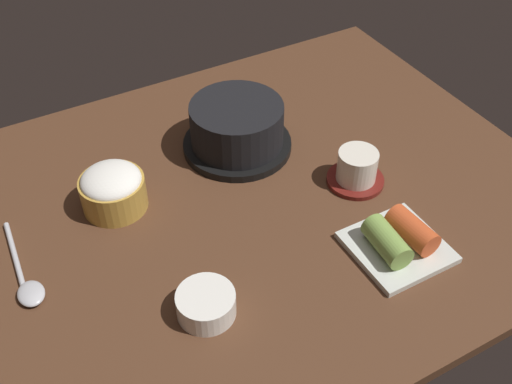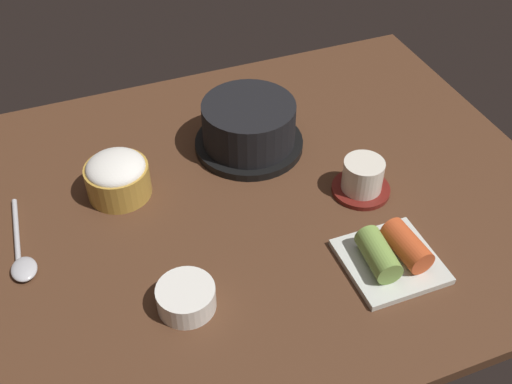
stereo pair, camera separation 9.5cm
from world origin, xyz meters
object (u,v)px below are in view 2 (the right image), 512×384
(rice_bowl, at_px, (117,176))
(spoon, at_px, (22,258))
(stone_pot, at_px, (249,126))
(side_bowl_near, at_px, (186,297))
(tea_cup_with_saucer, at_px, (362,178))
(kimchi_plate, at_px, (391,255))

(rice_bowl, bearing_deg, spoon, -150.63)
(stone_pot, height_order, side_bowl_near, stone_pot)
(stone_pot, relative_size, spoon, 1.06)
(rice_bowl, distance_m, side_bowl_near, 0.26)
(tea_cup_with_saucer, distance_m, kimchi_plate, 0.15)
(stone_pot, distance_m, side_bowl_near, 0.35)
(stone_pot, xyz_separation_m, kimchi_plate, (0.09, -0.32, -0.02))
(stone_pot, height_order, kimchi_plate, stone_pot)
(rice_bowl, relative_size, spoon, 0.57)
(side_bowl_near, xyz_separation_m, spoon, (-0.20, 0.16, -0.01))
(side_bowl_near, bearing_deg, kimchi_plate, -6.64)
(side_bowl_near, distance_m, spoon, 0.25)
(side_bowl_near, height_order, spoon, side_bowl_near)
(tea_cup_with_saucer, distance_m, spoon, 0.52)
(tea_cup_with_saucer, height_order, kimchi_plate, tea_cup_with_saucer)
(kimchi_plate, height_order, side_bowl_near, kimchi_plate)
(rice_bowl, distance_m, spoon, 0.19)
(stone_pot, distance_m, tea_cup_with_saucer, 0.21)
(spoon, bearing_deg, tea_cup_with_saucer, -4.92)
(kimchi_plate, relative_size, spoon, 0.74)
(rice_bowl, xyz_separation_m, tea_cup_with_saucer, (0.36, -0.14, -0.01))
(rice_bowl, bearing_deg, side_bowl_near, -81.98)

